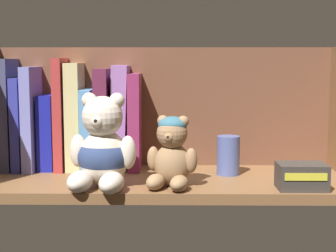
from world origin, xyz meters
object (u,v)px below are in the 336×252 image
(book_6, at_px, (90,129))
(teddy_bear_smaller, at_px, (172,153))
(book_8, at_px, (120,117))
(teddy_bear_larger, at_px, (103,150))
(book_1, at_px, (23,123))
(book_5, at_px, (76,116))
(small_product_box, at_px, (302,176))
(book_9, at_px, (135,121))
(book_0, at_px, (10,114))
(book_2, at_px, (34,118))
(book_3, at_px, (49,132))
(pillar_candle, at_px, (228,155))
(book_4, at_px, (63,114))
(book_7, at_px, (104,119))

(book_6, height_order, teddy_bear_smaller, book_6)
(book_8, relative_size, teddy_bear_larger, 1.28)
(book_1, bearing_deg, book_5, 0.00)
(teddy_bear_smaller, height_order, small_product_box, teddy_bear_smaller)
(book_6, relative_size, book_9, 0.84)
(book_1, xyz_separation_m, book_9, (0.24, 0.00, 0.00))
(book_0, relative_size, book_5, 1.04)
(teddy_bear_larger, bearing_deg, book_2, 134.82)
(book_3, bearing_deg, teddy_bear_smaller, -31.99)
(book_9, relative_size, small_product_box, 2.34)
(teddy_bear_smaller, bearing_deg, book_8, 124.08)
(pillar_candle, height_order, small_product_box, pillar_candle)
(book_6, xyz_separation_m, book_8, (0.06, 0.00, 0.02))
(book_0, xyz_separation_m, book_8, (0.24, 0.00, -0.01))
(book_2, bearing_deg, small_product_box, -18.99)
(book_9, xyz_separation_m, teddy_bear_smaller, (0.08, -0.17, -0.04))
(book_0, bearing_deg, book_1, 0.00)
(book_0, distance_m, book_2, 0.05)
(book_3, relative_size, book_6, 0.93)
(book_9, bearing_deg, teddy_bear_larger, -105.37)
(book_3, distance_m, book_9, 0.19)
(book_1, distance_m, teddy_bear_smaller, 0.36)
(book_2, relative_size, book_9, 1.07)
(book_0, xyz_separation_m, book_9, (0.27, 0.00, -0.02))
(book_0, relative_size, teddy_bear_smaller, 1.79)
(teddy_bear_smaller, bearing_deg, book_6, 136.76)
(book_0, xyz_separation_m, book_6, (0.17, 0.00, -0.03))
(teddy_bear_smaller, height_order, pillar_candle, teddy_bear_smaller)
(book_4, height_order, book_7, book_4)
(book_3, bearing_deg, teddy_bear_larger, -50.94)
(book_4, distance_m, book_8, 0.12)
(book_2, bearing_deg, book_4, 0.00)
(book_6, bearing_deg, teddy_bear_larger, -73.77)
(book_2, height_order, book_8, book_8)
(teddy_bear_larger, bearing_deg, pillar_candle, 24.33)
(book_0, xyz_separation_m, book_5, (0.14, 0.00, -0.00))
(book_2, bearing_deg, book_8, 0.00)
(teddy_bear_larger, xyz_separation_m, small_product_box, (0.36, -0.01, -0.04))
(book_2, distance_m, book_4, 0.06)
(book_4, distance_m, teddy_bear_smaller, 0.29)
(book_4, bearing_deg, book_6, 0.00)
(book_4, bearing_deg, book_7, 0.00)
(book_0, bearing_deg, book_6, 0.00)
(book_6, height_order, teddy_bear_larger, teddy_bear_larger)
(book_5, bearing_deg, small_product_box, -22.49)
(book_3, distance_m, book_5, 0.07)
(book_2, distance_m, small_product_box, 0.57)
(book_0, bearing_deg, book_9, 0.00)
(book_7, bearing_deg, teddy_bear_smaller, -48.51)
(book_2, xyz_separation_m, small_product_box, (0.53, -0.18, -0.09))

